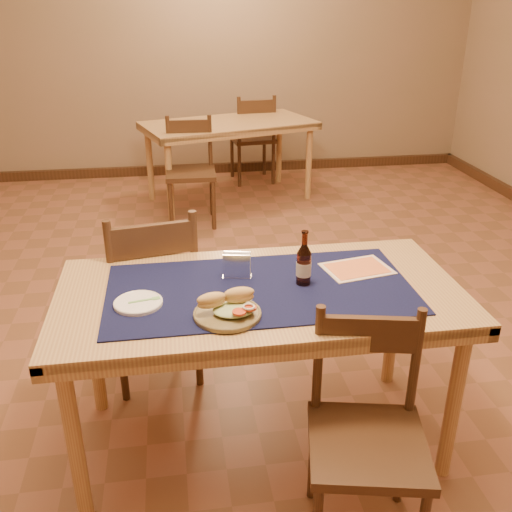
{
  "coord_description": "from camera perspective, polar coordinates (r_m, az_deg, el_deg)",
  "views": [
    {
      "loc": [
        -0.32,
        -2.77,
        1.81
      ],
      "look_at": [
        0.0,
        -0.7,
        0.85
      ],
      "focal_mm": 40.0,
      "sensor_mm": 36.0,
      "label": 1
    }
  ],
  "objects": [
    {
      "name": "chair_back_near",
      "position": [
        4.94,
        -6.55,
        8.58
      ],
      "size": [
        0.43,
        0.43,
        0.9
      ],
      "color": "#402717",
      "rests_on": "ground"
    },
    {
      "name": "side_plate",
      "position": [
        2.18,
        -11.7,
        -4.58
      ],
      "size": [
        0.18,
        0.18,
        0.02
      ],
      "color": "white",
      "rests_on": "placemat"
    },
    {
      "name": "beer_bottle",
      "position": [
        2.26,
        4.8,
        -0.85
      ],
      "size": [
        0.06,
        0.06,
        0.23
      ],
      "color": "#46190C",
      "rests_on": "placemat"
    },
    {
      "name": "baseboard",
      "position": [
        3.3,
        -1.87,
        -7.69
      ],
      "size": [
        6.0,
        7.0,
        0.1
      ],
      "color": "#402717",
      "rests_on": "ground"
    },
    {
      "name": "sandwich_plate",
      "position": [
        2.06,
        -2.77,
        -5.33
      ],
      "size": [
        0.25,
        0.25,
        0.09
      ],
      "color": "brown",
      "rests_on": "placemat"
    },
    {
      "name": "napkin_holder",
      "position": [
        2.33,
        -1.93,
        -0.99
      ],
      "size": [
        0.13,
        0.07,
        0.11
      ],
      "color": "white",
      "rests_on": "placemat"
    },
    {
      "name": "chair_main_near",
      "position": [
        2.08,
        11.01,
        -16.9
      ],
      "size": [
        0.47,
        0.47,
        0.86
      ],
      "color": "#402717",
      "rests_on": "ground"
    },
    {
      "name": "chair_main_far",
      "position": [
        2.84,
        -10.34,
        -3.58
      ],
      "size": [
        0.5,
        0.5,
        0.94
      ],
      "color": "#402717",
      "rests_on": "ground"
    },
    {
      "name": "menu_card",
      "position": [
        2.45,
        10.07,
        -1.24
      ],
      "size": [
        0.31,
        0.25,
        0.01
      ],
      "color": "beige",
      "rests_on": "placemat"
    },
    {
      "name": "fork",
      "position": [
        2.18,
        -10.88,
        -4.32
      ],
      "size": [
        0.12,
        0.04,
        0.0
      ],
      "color": "#7DC56C",
      "rests_on": "side_plate"
    },
    {
      "name": "placemat",
      "position": [
        2.26,
        0.39,
        -3.28
      ],
      "size": [
        1.2,
        0.6,
        0.01
      ],
      "primitive_type": "cube",
      "color": "#0F1238",
      "rests_on": "main_table"
    },
    {
      "name": "main_table",
      "position": [
        2.3,
        0.38,
        -5.16
      ],
      "size": [
        1.6,
        0.8,
        0.75
      ],
      "color": "tan",
      "rests_on": "ground"
    },
    {
      "name": "chair_back_far",
      "position": [
        6.05,
        -0.29,
        11.79
      ],
      "size": [
        0.46,
        0.46,
        0.92
      ],
      "color": "#402717",
      "rests_on": "ground"
    },
    {
      "name": "back_table",
      "position": [
        5.44,
        -2.72,
        12.4
      ],
      "size": [
        1.71,
        1.19,
        0.75
      ],
      "color": "tan",
      "rests_on": "ground"
    },
    {
      "name": "room",
      "position": [
        2.82,
        -2.26,
        16.21
      ],
      "size": [
        6.04,
        7.04,
        2.84
      ],
      "color": "#90583F",
      "rests_on": "ground"
    }
  ]
}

